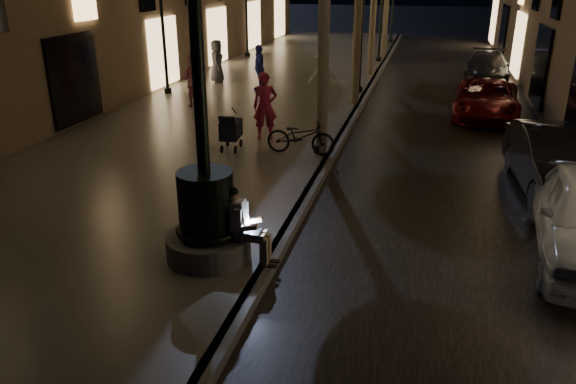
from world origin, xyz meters
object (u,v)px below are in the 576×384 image
(car_second, at_px, (558,162))
(car_third, at_px, (487,99))
(stroller, at_px, (231,130))
(car_rear, at_px, (488,68))
(pedestrian_pink, at_px, (194,80))
(pedestrian_dark, at_px, (217,61))
(pedestrian_white, at_px, (322,74))
(lamp_curb_a, at_px, (322,32))
(pedestrian_blue, at_px, (259,68))
(bicycle, at_px, (301,136))
(lamp_left_b, at_px, (162,10))
(fountain_lamppost, at_px, (206,200))
(lamp_curb_b, at_px, (362,10))
(seated_man_laptop, at_px, (243,223))
(pedestrian_red, at_px, (265,106))

(car_second, relative_size, car_third, 1.00)
(stroller, distance_m, car_rear, 14.60)
(pedestrian_pink, xyz_separation_m, pedestrian_dark, (-0.82, 4.40, -0.06))
(pedestrian_white, bearing_deg, pedestrian_pink, -2.73)
(lamp_curb_a, bearing_deg, pedestrian_blue, 117.49)
(car_second, height_order, bicycle, car_second)
(lamp_left_b, height_order, pedestrian_blue, lamp_left_b)
(fountain_lamppost, distance_m, lamp_curb_b, 14.16)
(lamp_curb_b, relative_size, bicycle, 2.70)
(seated_man_laptop, height_order, lamp_curb_b, lamp_curb_b)
(lamp_curb_a, height_order, lamp_left_b, same)
(fountain_lamppost, height_order, pedestrian_dark, fountain_lamppost)
(lamp_left_b, relative_size, car_rear, 1.10)
(pedestrian_dark, xyz_separation_m, bicycle, (5.57, -8.75, -0.40))
(lamp_curb_b, bearing_deg, pedestrian_dark, 174.76)
(lamp_curb_a, distance_m, lamp_left_b, 9.30)
(fountain_lamppost, height_order, pedestrian_blue, fountain_lamppost)
(lamp_left_b, distance_m, car_second, 14.63)
(pedestrian_white, bearing_deg, car_rear, -174.11)
(pedestrian_white, xyz_separation_m, bicycle, (0.76, -6.93, -0.38))
(car_rear, relative_size, pedestrian_white, 2.60)
(lamp_curb_b, height_order, pedestrian_red, lamp_curb_b)
(pedestrian_red, bearing_deg, bicycle, -57.55)
(pedestrian_blue, bearing_deg, stroller, -17.10)
(pedestrian_blue, bearing_deg, seated_man_laptop, -12.70)
(car_third, distance_m, pedestrian_pink, 9.90)
(seated_man_laptop, height_order, bicycle, seated_man_laptop)
(fountain_lamppost, xyz_separation_m, pedestrian_red, (-1.03, 6.95, -0.09))
(lamp_curb_a, bearing_deg, bicycle, -156.83)
(fountain_lamppost, relative_size, stroller, 4.72)
(fountain_lamppost, xyz_separation_m, lamp_curb_a, (0.70, 6.00, 2.02))
(lamp_curb_a, height_order, pedestrian_white, lamp_curb_a)
(car_second, relative_size, pedestrian_red, 2.38)
(lamp_curb_b, xyz_separation_m, stroller, (-2.30, -8.32, -2.48))
(car_rear, height_order, pedestrian_white, pedestrian_white)
(lamp_curb_a, relative_size, pedestrian_white, 2.84)
(car_rear, xyz_separation_m, pedestrian_blue, (-8.87, -4.95, 0.44))
(pedestrian_pink, height_order, pedestrian_blue, pedestrian_pink)
(car_rear, bearing_deg, pedestrian_pink, -136.25)
(lamp_curb_b, distance_m, car_rear, 7.12)
(pedestrian_dark, relative_size, bicycle, 0.97)
(lamp_left_b, relative_size, car_second, 1.09)
(lamp_curb_b, xyz_separation_m, pedestrian_blue, (-3.82, -0.65, -2.16))
(pedestrian_pink, bearing_deg, car_rear, -143.63)
(bicycle, bearing_deg, seated_man_laptop, -175.64)
(pedestrian_white, xyz_separation_m, pedestrian_blue, (-2.61, 0.61, 0.03))
(lamp_curb_b, relative_size, car_third, 1.10)
(stroller, xyz_separation_m, pedestrian_dark, (-3.72, 8.88, 0.32))
(lamp_curb_a, distance_m, stroller, 3.40)
(lamp_left_b, bearing_deg, pedestrian_dark, 67.14)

